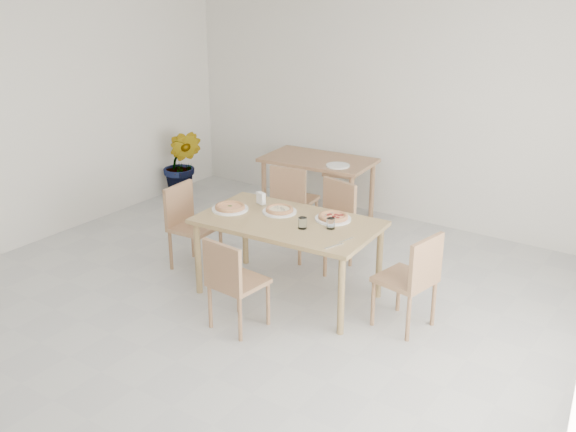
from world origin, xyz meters
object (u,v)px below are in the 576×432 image
Objects in this scene: plate_empty at (338,166)px; second_table at (318,167)px; chair_north at (331,218)px; pizza_pepperoni at (333,216)px; tumbler_a at (303,223)px; napkin_holder at (261,199)px; pizza_margherita at (230,207)px; pizza_mushroom at (280,209)px; chair_east at (413,275)px; chair_south at (232,279)px; plate_pepperoni at (333,219)px; potted_plant at (182,164)px; main_table at (288,228)px; chair_back_n at (344,165)px; tumbler_b at (331,223)px; plate_mushroom at (280,212)px; chair_west at (188,220)px; chair_back_s at (292,196)px; plate_margherita at (230,209)px.

second_table is at bearing 157.57° from plate_empty.
chair_north is 0.75m from pizza_pepperoni.
napkin_holder reaches higher than tumbler_a.
pizza_mushroom is at bearing 25.68° from pizza_margherita.
chair_east is at bearing -2.01° from pizza_mushroom.
chair_south is at bearing -79.88° from pizza_mushroom.
chair_south reaches higher than plate_pepperoni.
chair_north is at bearing 78.79° from pizza_mushroom.
napkin_holder is at bearing -30.05° from potted_plant.
main_table is 16.65× the size of tumbler_a.
second_table is 1.46× the size of potted_plant.
chair_back_n is at bearing 105.36° from main_table.
tumbler_b is at bearing -61.27° from plate_empty.
plate_mushroom is 0.52m from pizza_pepperoni.
tumbler_a is at bearing -26.56° from main_table.
pizza_margherita is at bearing -154.32° from plate_mushroom.
tumbler_b reaches higher than second_table.
tumbler_b is at bearing 2.61° from main_table.
chair_west is at bearing -142.64° from napkin_holder.
pizza_mushroom is at bearing -28.65° from potted_plant.
chair_north is 1.45m from chair_west.
chair_north is 0.78m from pizza_mushroom.
chair_north is 1.12m from pizza_margherita.
chair_back_n reaches higher than tumbler_b.
chair_back_n is (-0.15, 1.40, -0.00)m from chair_back_s.
chair_east is at bearing 9.37° from tumbler_a.
tumbler_b is 0.07× the size of second_table.
pizza_pepperoni reaches higher than plate_pepperoni.
tumbler_a is at bearing -66.00° from second_table.
pizza_margherita is 2.69m from chair_back_n.
chair_back_n is at bearing 106.28° from plate_mushroom.
chair_north is 2.91× the size of pizza_mushroom.
plate_empty is at bearing -121.16° from chair_back_s.
chair_east reaches higher than second_table.
potted_plant is (-3.94, 1.44, -0.04)m from chair_east.
pizza_pepperoni is at bearing -84.34° from chair_west.
plate_margherita is 0.26× the size of second_table.
main_table is 0.42m from plate_pepperoni.
pizza_pepperoni is at bearing 19.29° from pizza_margherita.
pizza_mushroom is 0.22× the size of second_table.
napkin_holder reaches higher than second_table.
pizza_mushroom is (-0.16, 0.92, 0.30)m from chair_south.
chair_east reaches higher than chair_west.
chair_back_s reaches higher than pizza_pepperoni.
chair_back_s is at bearing -9.76° from potted_plant.
pizza_mushroom is 1.10× the size of plate_empty.
potted_plant is (-2.68, 0.68, -0.04)m from chair_north.
plate_margherita is at bearing -93.10° from plate_empty.
napkin_holder is at bearing 152.49° from main_table.
plate_mushroom is 1.10× the size of pizza_pepperoni.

